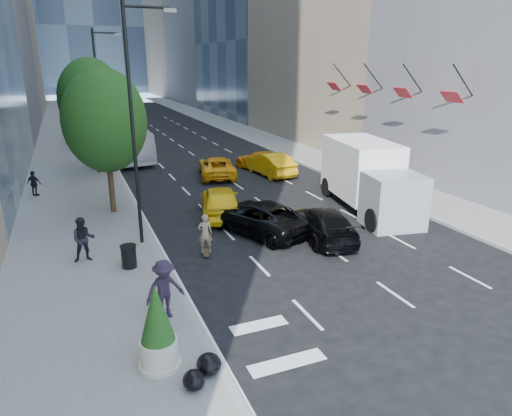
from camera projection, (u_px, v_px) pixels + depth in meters
name	position (u px, v px, depth m)	size (l,w,h in m)	color
ground	(314.00, 256.00, 19.22)	(160.00, 160.00, 0.00)	black
sidewalk_left	(70.00, 149.00, 42.33)	(6.00, 120.00, 0.15)	slate
sidewalk_right	(258.00, 137.00, 49.22)	(4.00, 120.00, 0.15)	slate
lamp_near	(136.00, 113.00, 18.66)	(2.13, 0.22, 10.00)	black
lamp_far	(100.00, 89.00, 34.50)	(2.13, 0.22, 10.00)	black
tree_near	(105.00, 121.00, 23.00)	(4.20, 4.20, 7.46)	#2F2112
tree_mid	(92.00, 99.00, 31.70)	(4.50, 4.50, 7.99)	#2F2112
tree_far	(84.00, 97.00, 43.35)	(3.90, 3.90, 6.92)	#2F2112
traffic_signal	(88.00, 95.00, 50.80)	(2.48, 0.53, 5.20)	black
facade_flags	(385.00, 88.00, 29.99)	(1.85, 13.30, 2.05)	black
skateboarder	(205.00, 236.00, 19.09)	(0.62, 0.41, 1.70)	#8B7557
black_sedan_lincoln	(259.00, 217.00, 21.72)	(2.52, 5.47, 1.52)	black
black_sedan_mercedes	(323.00, 223.00, 20.95)	(2.03, 4.99, 1.45)	black
taxi_a	(220.00, 201.00, 23.96)	(1.95, 4.86, 1.66)	yellow
taxi_b	(270.00, 164.00, 32.81)	(1.71, 4.91, 1.62)	#E7A50C
taxi_c	(217.00, 167.00, 32.32)	(2.36, 5.11, 1.42)	#F49E0C
taxi_d	(262.00, 161.00, 34.16)	(2.03, 5.00, 1.45)	#FF990D
city_bus	(123.00, 141.00, 38.26)	(2.48, 10.60, 2.95)	white
box_truck	(369.00, 176.00, 24.79)	(4.09, 8.03, 3.66)	white
pedestrian_a	(84.00, 240.00, 18.13)	(0.89, 0.70, 1.84)	black
pedestrian_b	(34.00, 183.00, 27.08)	(0.90, 0.37, 1.53)	black
pedestrian_c	(165.00, 289.00, 14.07)	(1.25, 0.72, 1.94)	black
trash_can	(129.00, 257.00, 17.72)	(0.58, 0.58, 0.87)	black
planter_shrub	(157.00, 328.00, 11.72)	(0.99, 0.99, 2.39)	beige
garbage_bags	(203.00, 370.00, 11.47)	(1.11, 1.07, 0.55)	black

